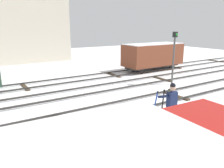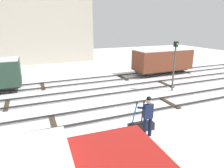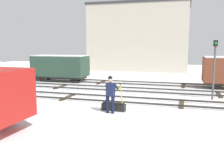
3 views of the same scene
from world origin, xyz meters
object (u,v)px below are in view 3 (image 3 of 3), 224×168
at_px(signal_post, 214,63).
at_px(freight_car_back_track, 60,66).
at_px(switch_lever_frame, 114,106).
at_px(rail_worker, 110,92).

bearing_deg(signal_post, freight_car_back_track, 159.64).
bearing_deg(switch_lever_frame, freight_car_back_track, 135.15).
height_order(rail_worker, signal_post, signal_post).
distance_m(switch_lever_frame, freight_car_back_track, 11.80).
bearing_deg(rail_worker, freight_car_back_track, 133.47).
xyz_separation_m(switch_lever_frame, signal_post, (5.12, 4.19, 1.99)).
xyz_separation_m(rail_worker, signal_post, (5.14, 4.71, 1.17)).
bearing_deg(switch_lever_frame, signal_post, 43.88).
relative_size(switch_lever_frame, freight_car_back_track, 0.29).
xyz_separation_m(switch_lever_frame, freight_car_back_track, (-7.64, 8.92, 1.12)).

